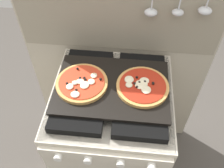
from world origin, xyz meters
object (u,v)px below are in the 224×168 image
object	(u,v)px
baking_tray	(112,86)
pizza_right	(142,86)
stove	(112,135)
pizza_left	(82,83)

from	to	relation	value
baking_tray	pizza_right	size ratio (longest dim) A/B	2.19
stove	pizza_right	distance (m)	0.50
pizza_left	pizza_right	bearing A→B (deg)	2.33
baking_tray	pizza_left	world-z (taller)	pizza_left
pizza_right	baking_tray	bearing A→B (deg)	-179.11
stove	pizza_right	size ratio (longest dim) A/B	3.64
stove	pizza_left	size ratio (longest dim) A/B	3.64
stove	pizza_left	distance (m)	0.50
stove	pizza_left	bearing A→B (deg)	-176.89
stove	baking_tray	size ratio (longest dim) A/B	1.67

